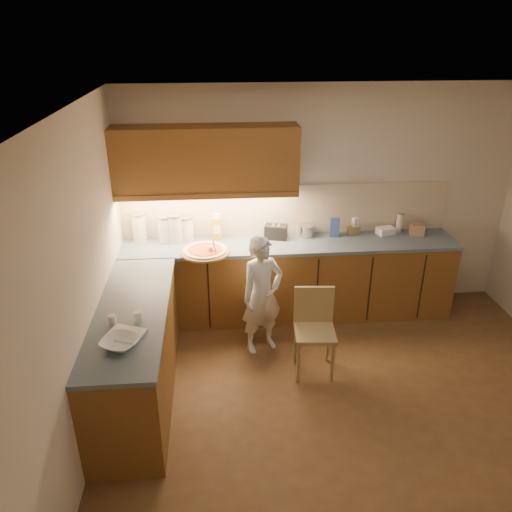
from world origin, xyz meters
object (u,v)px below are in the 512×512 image
toaster (276,232)px  oil_jug (217,228)px  wooden_chair (314,325)px  child (262,295)px  pizza_on_board (205,251)px

toaster → oil_jug: bearing=-167.8°
oil_jug → toaster: (0.67, -0.05, -0.06)m
wooden_chair → oil_jug: 1.62m
child → wooden_chair: child is taller
child → wooden_chair: (0.47, -0.38, -0.14)m
oil_jug → toaster: oil_jug is taller
pizza_on_board → child: child is taller
child → pizza_on_board: bearing=116.3°
wooden_chair → oil_jug: bearing=131.4°
toaster → wooden_chair: bearing=-62.5°
wooden_chair → oil_jug: size_ratio=2.85×
child → oil_jug: size_ratio=4.23×
child → toaster: (0.24, 0.80, 0.36)m
oil_jug → pizza_on_board: bearing=-109.2°
pizza_on_board → toaster: bearing=22.7°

